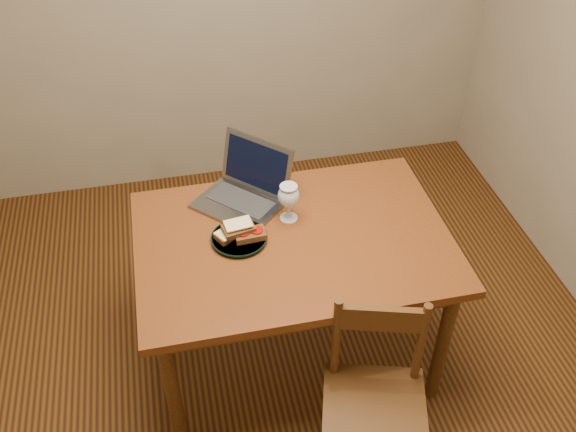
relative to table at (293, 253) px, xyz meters
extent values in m
cube|color=black|center=(-0.06, -0.06, -0.66)|extent=(3.20, 3.20, 0.02)
cube|color=#4A230C|center=(0.00, 0.00, 0.07)|extent=(1.30, 0.90, 0.04)
cylinder|color=#391E0C|center=(-0.57, -0.37, -0.30)|extent=(0.06, 0.06, 0.70)
cylinder|color=#391E0C|center=(0.57, -0.37, -0.30)|extent=(0.06, 0.06, 0.70)
cylinder|color=#391E0C|center=(-0.57, 0.37, -0.30)|extent=(0.06, 0.06, 0.70)
cylinder|color=#391E0C|center=(0.57, 0.37, -0.30)|extent=(0.06, 0.06, 0.70)
cube|color=#391E0C|center=(0.17, -0.64, -0.26)|extent=(0.48, 0.47, 0.04)
cube|color=#391E0C|center=(0.22, -0.49, 0.09)|extent=(0.31, 0.12, 0.11)
cylinder|color=black|center=(-0.22, 0.03, 0.10)|extent=(0.23, 0.23, 0.02)
cube|color=slate|center=(-0.20, 0.25, 0.09)|extent=(0.42, 0.42, 0.02)
cube|color=slate|center=(-0.08, 0.36, 0.22)|extent=(0.30, 0.30, 0.24)
cube|color=black|center=(-0.08, 0.36, 0.22)|extent=(0.26, 0.26, 0.19)
camera|label=1|loc=(-0.44, -1.91, 1.87)|focal=40.00mm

